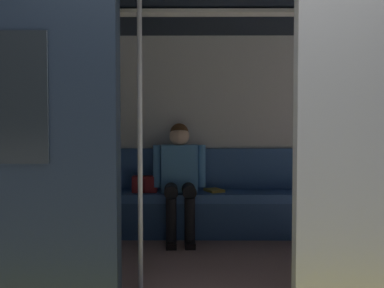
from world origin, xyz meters
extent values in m
cube|color=#ADAFB5|center=(-1.04, 0.02, 1.08)|extent=(1.04, 0.12, 2.16)
cube|color=black|center=(0.00, -1.17, 2.22)|extent=(6.40, 2.50, 0.12)
cube|color=gray|center=(0.00, -1.17, 0.00)|extent=(6.08, 2.34, 0.01)
cube|color=silver|center=(0.00, -2.34, 1.08)|extent=(6.08, 0.10, 2.16)
cube|color=#38609E|center=(0.00, -2.28, 0.69)|extent=(3.52, 0.06, 0.45)
cube|color=white|center=(0.00, -1.17, 2.13)|extent=(4.48, 0.16, 0.03)
cube|color=#38609E|center=(0.00, -2.06, 0.42)|extent=(3.15, 0.44, 0.09)
cube|color=navy|center=(0.00, -1.86, 0.19)|extent=(3.15, 0.04, 0.38)
cube|color=#4C8CC6|center=(0.23, -2.04, 0.72)|extent=(0.39, 0.24, 0.50)
sphere|color=beige|center=(0.23, -2.04, 1.06)|extent=(0.21, 0.21, 0.21)
sphere|color=brown|center=(0.23, -2.05, 1.10)|extent=(0.19, 0.19, 0.19)
cylinder|color=#4C8CC6|center=(0.00, -2.02, 0.75)|extent=(0.08, 0.08, 0.44)
cylinder|color=#4C8CC6|center=(0.47, -1.99, 0.75)|extent=(0.08, 0.08, 0.44)
cylinder|color=black|center=(0.13, -1.84, 0.52)|extent=(0.16, 0.41, 0.14)
cylinder|color=black|center=(0.31, -1.83, 0.52)|extent=(0.16, 0.41, 0.14)
cylinder|color=black|center=(0.12, -1.64, 0.25)|extent=(0.10, 0.10, 0.43)
cylinder|color=black|center=(0.30, -1.63, 0.25)|extent=(0.10, 0.10, 0.43)
cube|color=black|center=(0.12, -1.59, 0.03)|extent=(0.11, 0.23, 0.06)
cube|color=black|center=(0.30, -1.58, 0.03)|extent=(0.11, 0.23, 0.06)
cube|color=maroon|center=(0.60, -2.03, 0.55)|extent=(0.26, 0.14, 0.17)
cube|color=maroon|center=(0.60, -1.96, 0.55)|extent=(0.02, 0.01, 0.14)
cube|color=gold|center=(-0.14, -2.07, 0.48)|extent=(0.23, 0.26, 0.03)
cylinder|color=silver|center=(0.46, -0.54, 1.07)|extent=(0.04, 0.04, 2.14)
camera|label=1|loc=(0.06, 2.62, 1.19)|focal=41.44mm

